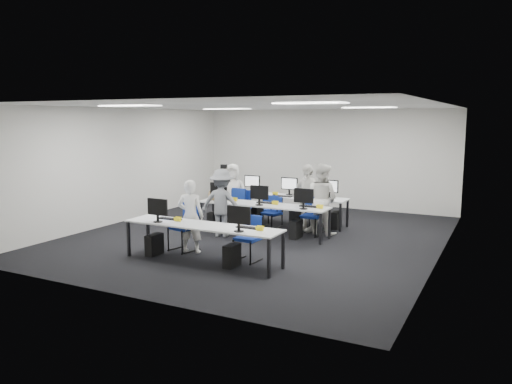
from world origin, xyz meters
The scene contains 23 objects.
room centered at (0.00, 0.00, 1.50)m, with size 9.00×9.02×3.00m.
ceiling_panels centered at (0.00, 0.00, 2.98)m, with size 5.20×4.60×0.02m.
desk_front centered at (0.00, -2.40, 0.68)m, with size 3.20×0.70×0.73m.
desk_mid centered at (0.00, 0.20, 0.68)m, with size 3.20×0.70×0.73m.
desk_back centered at (0.00, 1.60, 0.68)m, with size 3.20×0.70×0.73m.
equipment_front centered at (-0.19, -2.42, 0.36)m, with size 2.51×0.41×1.19m.
equipment_mid centered at (-0.19, 0.18, 0.36)m, with size 2.91×0.41×1.19m.
equipment_back centered at (0.19, 1.62, 0.36)m, with size 2.91×0.41×1.19m.
chair_0 centered at (-0.81, -1.85, 0.31)m, with size 0.58×0.61×0.97m.
chair_1 centered at (0.74, -1.93, 0.27)m, with size 0.45×0.49×0.87m.
chair_2 centered at (-0.93, 0.81, 0.28)m, with size 0.46×0.50×0.90m.
chair_3 centered at (-0.01, 0.72, 0.26)m, with size 0.50×0.53×0.81m.
chair_4 centered at (1.04, 0.66, 0.28)m, with size 0.43×0.47×0.88m.
chair_5 centered at (-1.00, 1.08, 0.30)m, with size 0.54×0.57×0.95m.
chair_6 centered at (-0.14, 1.04, 0.26)m, with size 0.45×0.49×0.84m.
chair_7 centered at (1.00, 1.05, 0.28)m, with size 0.49×0.52×0.88m.
handbag centered at (-1.32, 0.14, 0.87)m, with size 0.33×0.21×0.27m, color #9E7D51.
student_0 centered at (-0.61, -1.89, 0.75)m, with size 0.55×0.36×1.50m, color white.
student_1 centered at (1.21, 0.88, 0.84)m, with size 0.82×0.64×1.68m, color white.
student_2 centered at (-1.32, 1.08, 0.78)m, with size 0.76×0.49×1.55m, color white.
student_3 centered at (0.79, 1.04, 0.82)m, with size 0.96×0.40×1.63m, color white.
photographer centered at (-0.76, -0.40, 0.78)m, with size 1.01×0.58×1.57m, color slate.
dslr_camera centered at (-0.80, -0.22, 1.62)m, with size 0.14×0.18×0.10m, color black.
Camera 1 is at (5.12, -10.17, 2.73)m, focal length 35.00 mm.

